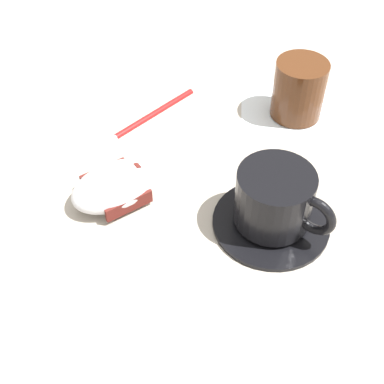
{
  "coord_description": "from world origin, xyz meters",
  "views": [
    {
      "loc": [
        0.17,
        0.42,
        0.45
      ],
      "look_at": [
        0.07,
        0.03,
        0.03
      ],
      "focal_mm": 50.0,
      "sensor_mm": 36.0,
      "label": 1
    }
  ],
  "objects_px": {
    "drinking_glass": "(299,89)",
    "pen": "(152,112)",
    "saucer": "(271,221)",
    "computer_mouse": "(115,186)",
    "coffee_cup": "(276,199)"
  },
  "relations": [
    {
      "from": "pen",
      "to": "drinking_glass",
      "type": "bearing_deg",
      "value": 165.73
    },
    {
      "from": "saucer",
      "to": "pen",
      "type": "bearing_deg",
      "value": -68.64
    },
    {
      "from": "coffee_cup",
      "to": "pen",
      "type": "height_order",
      "value": "coffee_cup"
    },
    {
      "from": "computer_mouse",
      "to": "saucer",
      "type": "bearing_deg",
      "value": 151.98
    },
    {
      "from": "drinking_glass",
      "to": "saucer",
      "type": "bearing_deg",
      "value": 60.27
    },
    {
      "from": "drinking_glass",
      "to": "pen",
      "type": "height_order",
      "value": "drinking_glass"
    },
    {
      "from": "coffee_cup",
      "to": "pen",
      "type": "distance_m",
      "value": 0.24
    },
    {
      "from": "drinking_glass",
      "to": "pen",
      "type": "distance_m",
      "value": 0.19
    },
    {
      "from": "saucer",
      "to": "drinking_glass",
      "type": "xyz_separation_m",
      "value": [
        -0.1,
        -0.17,
        0.04
      ]
    },
    {
      "from": "drinking_glass",
      "to": "pen",
      "type": "xyz_separation_m",
      "value": [
        0.18,
        -0.05,
        -0.04
      ]
    },
    {
      "from": "saucer",
      "to": "computer_mouse",
      "type": "xyz_separation_m",
      "value": [
        0.16,
        -0.08,
        0.01
      ]
    },
    {
      "from": "saucer",
      "to": "computer_mouse",
      "type": "height_order",
      "value": "computer_mouse"
    },
    {
      "from": "computer_mouse",
      "to": "drinking_glass",
      "type": "bearing_deg",
      "value": -160.56
    },
    {
      "from": "coffee_cup",
      "to": "saucer",
      "type": "bearing_deg",
      "value": -10.76
    },
    {
      "from": "computer_mouse",
      "to": "drinking_glass",
      "type": "relative_size",
      "value": 1.57
    }
  ]
}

